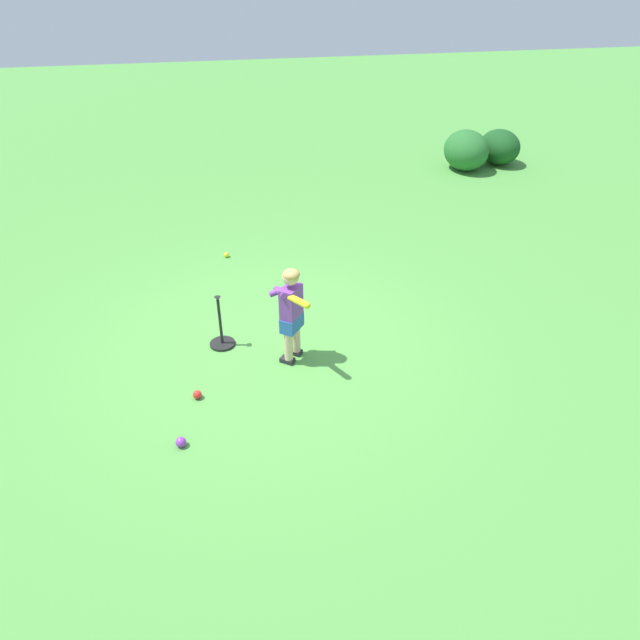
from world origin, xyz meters
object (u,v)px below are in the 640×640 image
Objects in this scene: play_ball_far_right at (181,442)px; play_ball_behind_batter at (226,255)px; child_batter at (291,307)px; play_ball_midfield at (197,395)px; batting_tee at (222,337)px.

play_ball_behind_batter is (-3.70, 0.69, -0.01)m from play_ball_far_right.
child_batter is 1.27m from play_ball_midfield.
child_batter reaches higher than batting_tee.
batting_tee is (-1.50, 0.47, 0.06)m from play_ball_far_right.
play_ball_midfield is 0.92m from batting_tee.
child_batter is 12.22× the size of play_ball_midfield.
play_ball_midfield is (0.45, -1.03, -0.61)m from child_batter.
batting_tee is at bearing 160.62° from play_ball_midfield.
play_ball_behind_batter is at bearing 174.39° from batting_tee.
child_batter is 1.72m from play_ball_far_right.
batting_tee reaches higher than play_ball_midfield.
batting_tee is (2.20, -0.22, 0.07)m from play_ball_behind_batter.
child_batter reaches higher than play_ball_far_right.
child_batter is 1.00m from batting_tee.
play_ball_far_right is at bearing -14.70° from play_ball_midfield.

